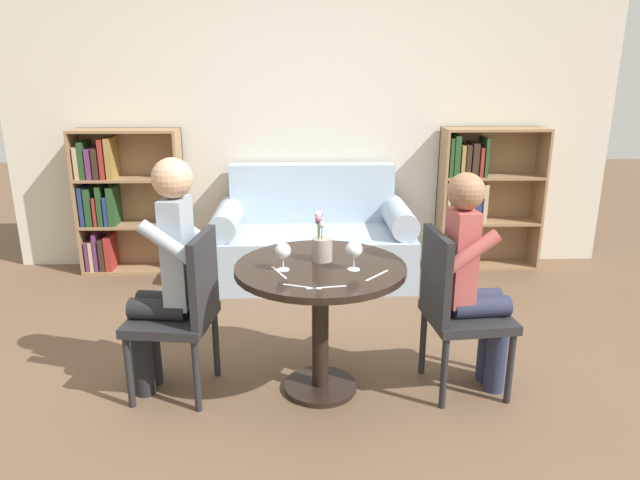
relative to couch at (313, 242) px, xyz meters
The scene contains 17 objects.
ground_plane 1.78m from the couch, 90.00° to the right, with size 16.00×16.00×0.00m, color brown.
back_wall 1.12m from the couch, 90.00° to the left, with size 5.20×0.05×2.70m.
round_table 1.77m from the couch, 90.00° to the right, with size 0.89×0.89×0.73m.
couch is the anchor object (origin of this frame).
bookshelf_left 1.70m from the couch, behind, with size 0.87×0.28×1.22m.
bookshelf_right 1.48m from the couch, 10.56° to the left, with size 0.87×0.28×1.22m.
chair_left 1.90m from the couch, 112.34° to the right, with size 0.47×0.47×0.90m.
chair_right 1.91m from the couch, 67.88° to the right, with size 0.46×0.46×0.90m.
person_left 1.94m from the couch, 114.95° to the right, with size 0.45×0.38×1.28m.
person_right 1.95m from the couch, 65.19° to the right, with size 0.44×0.37×1.20m.
wine_glass_left 1.90m from the couch, 95.95° to the right, with size 0.08×0.08×0.14m.
wine_glass_right 1.91m from the couch, 84.82° to the right, with size 0.09×0.09×0.15m.
flower_vase 1.75m from the couch, 89.66° to the right, with size 0.11×0.11×0.27m.
knife_left_setting 2.10m from the couch, 92.67° to the right, with size 0.18×0.08×0.00m.
fork_left_setting 2.11m from the couch, 89.52° to the right, with size 0.19×0.04×0.00m.
knife_right_setting 1.91m from the couch, 96.45° to the right, with size 0.09×0.18×0.00m.
fork_right_setting 1.98m from the couch, 81.92° to the right, with size 0.13×0.15×0.00m.
Camera 1 is at (-0.10, -2.78, 1.71)m, focal length 32.00 mm.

